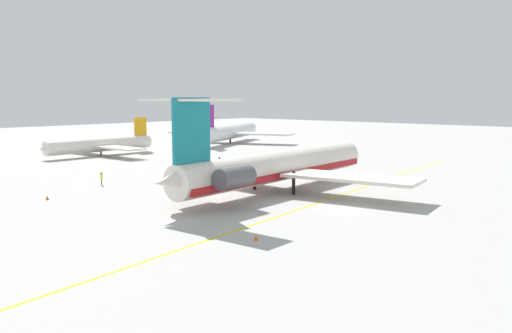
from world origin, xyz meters
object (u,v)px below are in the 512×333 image
(safety_cone_wingtip, at_px, (256,237))
(airliner_mid_right, at_px, (231,131))
(airliner_mid_left, at_px, (98,145))
(ground_crew_near_tail, at_px, (269,159))
(ground_crew_near_nose, at_px, (101,177))
(safety_cone_tail, at_px, (47,198))
(main_jetliner, at_px, (274,167))
(ground_crew_portside, at_px, (219,160))
(safety_cone_nose, at_px, (303,165))

(safety_cone_wingtip, bearing_deg, airliner_mid_right, 45.30)
(airliner_mid_left, distance_m, ground_crew_near_tail, 38.63)
(ground_crew_near_nose, distance_m, ground_crew_near_tail, 32.57)
(airliner_mid_left, relative_size, ground_crew_near_nose, 14.32)
(airliner_mid_left, height_order, safety_cone_tail, airliner_mid_left)
(airliner_mid_right, height_order, ground_crew_near_nose, airliner_mid_right)
(main_jetliner, bearing_deg, safety_cone_tail, 139.46)
(ground_crew_near_nose, bearing_deg, airliner_mid_left, -96.51)
(main_jetliner, height_order, ground_crew_near_nose, main_jetliner)
(ground_crew_portside, bearing_deg, airliner_mid_left, -142.48)
(ground_crew_near_nose, distance_m, safety_cone_wingtip, 35.88)
(safety_cone_wingtip, bearing_deg, airliner_mid_left, 67.93)
(main_jetliner, height_order, safety_cone_tail, main_jetliner)
(airliner_mid_right, xyz_separation_m, ground_crew_near_nose, (-62.35, -35.37, -1.92))
(ground_crew_near_nose, xyz_separation_m, safety_cone_tail, (-10.24, -4.58, -0.86))
(ground_crew_near_tail, xyz_separation_m, safety_cone_tail, (-42.68, -1.62, -0.78))
(safety_cone_tail, bearing_deg, ground_crew_near_nose, 24.10)
(ground_crew_portside, xyz_separation_m, safety_cone_wingtip, (-32.57, -37.43, -0.84))
(main_jetliner, relative_size, safety_cone_nose, 75.29)
(ground_crew_near_nose, xyz_separation_m, ground_crew_portside, (25.18, 2.33, -0.02))
(airliner_mid_left, bearing_deg, main_jetliner, 79.78)
(ground_crew_near_nose, height_order, ground_crew_near_tail, ground_crew_near_nose)
(airliner_mid_right, distance_m, ground_crew_portside, 49.77)
(airliner_mid_left, relative_size, safety_cone_nose, 46.80)
(ground_crew_near_tail, height_order, safety_cone_nose, ground_crew_near_tail)
(airliner_mid_right, bearing_deg, safety_cone_tail, -175.04)
(ground_crew_near_tail, bearing_deg, safety_cone_nose, 71.83)
(airliner_mid_right, bearing_deg, ground_crew_near_nose, -174.30)
(safety_cone_wingtip, bearing_deg, ground_crew_portside, 48.98)
(airliner_mid_left, bearing_deg, airliner_mid_right, -178.90)
(airliner_mid_right, height_order, safety_cone_wingtip, airliner_mid_right)
(ground_crew_portside, relative_size, safety_cone_nose, 3.21)
(main_jetliner, relative_size, safety_cone_tail, 75.29)
(ground_crew_portside, height_order, safety_cone_tail, ground_crew_portside)
(airliner_mid_right, distance_m, safety_cone_wingtip, 99.18)
(main_jetliner, bearing_deg, ground_crew_near_nose, 115.53)
(main_jetliner, height_order, safety_cone_nose, main_jetliner)
(airliner_mid_left, height_order, airliner_mid_right, airliner_mid_right)
(ground_crew_portside, xyz_separation_m, safety_cone_tail, (-35.42, -6.91, -0.84))
(safety_cone_nose, bearing_deg, ground_crew_near_tail, 115.77)
(ground_crew_near_nose, height_order, ground_crew_portside, ground_crew_near_nose)
(main_jetliner, relative_size, safety_cone_wingtip, 75.29)
(ground_crew_near_tail, bearing_deg, ground_crew_portside, -80.03)
(main_jetliner, bearing_deg, ground_crew_portside, 56.99)
(main_jetliner, xyz_separation_m, safety_cone_wingtip, (-19.08, -13.83, -3.01))
(ground_crew_portside, bearing_deg, main_jetliner, -0.60)
(safety_cone_wingtip, xyz_separation_m, safety_cone_tail, (-2.86, 30.52, 0.00))
(main_jetliner, height_order, airliner_mid_right, main_jetliner)
(safety_cone_wingtip, bearing_deg, ground_crew_near_tail, 38.90)
(ground_crew_portside, bearing_deg, ground_crew_near_nose, -55.58)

